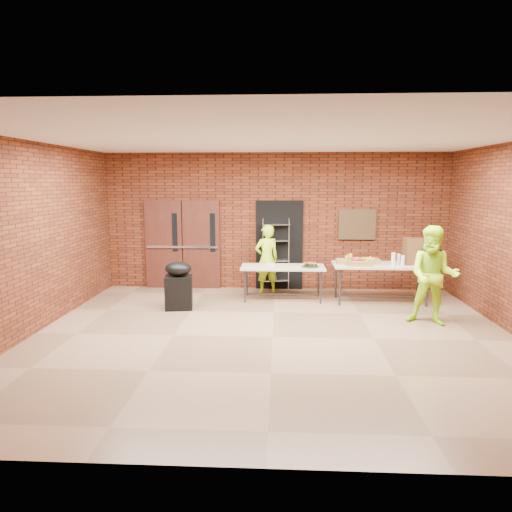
{
  "coord_description": "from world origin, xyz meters",
  "views": [
    {
      "loc": [
        0.1,
        -7.21,
        2.53
      ],
      "look_at": [
        -0.35,
        1.4,
        1.12
      ],
      "focal_mm": 32.0,
      "sensor_mm": 36.0,
      "label": 1
    }
  ],
  "objects": [
    {
      "name": "cup_stack_mid",
      "position": [
        2.65,
        2.19,
        0.92
      ],
      "size": [
        0.07,
        0.07,
        0.21
      ],
      "primitive_type": "cylinder",
      "color": "silver",
      "rests_on": "table_right"
    },
    {
      "name": "bronze_plaque",
      "position": [
        1.9,
        3.45,
        1.55
      ],
      "size": [
        0.85,
        0.04,
        0.7
      ],
      "primitive_type": "cube",
      "color": "#432F1B",
      "rests_on": "room"
    },
    {
      "name": "napkin_box",
      "position": [
        -0.07,
        2.49,
        0.76
      ],
      "size": [
        0.16,
        0.11,
        0.05
      ],
      "primitive_type": "cube",
      "color": "silver",
      "rests_on": "table_left"
    },
    {
      "name": "muffin_tray",
      "position": [
        0.77,
        2.38,
        0.78
      ],
      "size": [
        0.37,
        0.37,
        0.09
      ],
      "color": "#13471D",
      "rests_on": "table_left"
    },
    {
      "name": "table_left",
      "position": [
        0.18,
        2.44,
        0.67
      ],
      "size": [
        1.79,
        0.75,
        0.74
      ],
      "rotation": [
        0.0,
        0.0,
        0.01
      ],
      "color": "tan",
      "rests_on": "room"
    },
    {
      "name": "basket_oranges",
      "position": [
        2.02,
        2.44,
        0.87
      ],
      "size": [
        0.41,
        0.32,
        0.13
      ],
      "color": "#A57B42",
      "rests_on": "table_right"
    },
    {
      "name": "room",
      "position": [
        0.0,
        0.0,
        1.6
      ],
      "size": [
        8.08,
        7.08,
        3.28
      ],
      "color": "brown",
      "rests_on": "ground"
    },
    {
      "name": "cup_stack_back",
      "position": [
        2.61,
        2.37,
        0.93
      ],
      "size": [
        0.07,
        0.07,
        0.22
      ],
      "primitive_type": "cylinder",
      "color": "silver",
      "rests_on": "table_right"
    },
    {
      "name": "cup_stack_front",
      "position": [
        2.47,
        2.24,
        0.95
      ],
      "size": [
        0.09,
        0.09,
        0.26
      ],
      "primitive_type": "cylinder",
      "color": "silver",
      "rests_on": "table_right"
    },
    {
      "name": "dark_doorway",
      "position": [
        0.1,
        3.46,
        1.05
      ],
      "size": [
        1.1,
        0.06,
        2.1
      ],
      "primitive_type": "cube",
      "color": "black",
      "rests_on": "room"
    },
    {
      "name": "double_doors",
      "position": [
        -2.2,
        3.44,
        1.05
      ],
      "size": [
        1.78,
        0.12,
        2.1
      ],
      "color": "#441D13",
      "rests_on": "room"
    },
    {
      "name": "volunteer_woman",
      "position": [
        -0.19,
        3.1,
        0.78
      ],
      "size": [
        0.67,
        0.57,
        1.57
      ],
      "primitive_type": "imported",
      "rotation": [
        0.0,
        0.0,
        3.55
      ],
      "color": "#BEFF1C",
      "rests_on": "room"
    },
    {
      "name": "volunteer_man",
      "position": [
        2.83,
        0.85,
        0.89
      ],
      "size": [
        1.05,
        0.94,
        1.77
      ],
      "primitive_type": "imported",
      "rotation": [
        0.0,
        0.0,
        -0.37
      ],
      "color": "#BEFF1C",
      "rests_on": "room"
    },
    {
      "name": "covered_grill",
      "position": [
        -1.91,
        1.61,
        0.48
      ],
      "size": [
        0.59,
        0.52,
        0.96
      ],
      "rotation": [
        0.0,
        0.0,
        0.15
      ],
      "color": "black",
      "rests_on": "room"
    },
    {
      "name": "wire_rack",
      "position": [
        0.02,
        3.32,
        0.85
      ],
      "size": [
        0.65,
        0.32,
        1.69
      ],
      "primitive_type": null,
      "rotation": [
        0.0,
        0.0,
        0.2
      ],
      "color": "silver",
      "rests_on": "room"
    },
    {
      "name": "basket_apples",
      "position": [
        1.75,
        2.18,
        0.88
      ],
      "size": [
        0.5,
        0.39,
        0.15
      ],
      "color": "#A57B42",
      "rests_on": "table_right"
    },
    {
      "name": "table_right",
      "position": [
        2.23,
        2.34,
        0.75
      ],
      "size": [
        1.99,
        0.85,
        0.82
      ],
      "rotation": [
        0.0,
        0.0,
        -0.01
      ],
      "color": "tan",
      "rests_on": "room"
    },
    {
      "name": "basket_bananas",
      "position": [
        1.51,
        2.35,
        0.87
      ],
      "size": [
        0.4,
        0.31,
        0.13
      ],
      "color": "#A57B42",
      "rests_on": "table_right"
    },
    {
      "name": "coffee_dispenser",
      "position": [
        2.94,
        2.41,
        1.09
      ],
      "size": [
        0.41,
        0.37,
        0.54
      ],
      "primitive_type": "cube",
      "color": "#51351C",
      "rests_on": "table_right"
    }
  ]
}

